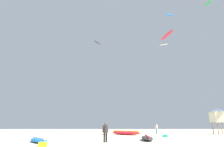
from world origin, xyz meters
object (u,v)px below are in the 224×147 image
Objects in this scene: kite_aloft_2 at (167,35)px; cooler_box at (43,144)px; lifeguard_tower at (218,115)px; kite_aloft_0 at (97,42)px; kite_grounded_far at (126,133)px; kite_aloft_4 at (164,45)px; kite_aloft_3 at (208,3)px; person_midground at (156,128)px; kite_aloft_1 at (169,15)px; kite_grounded_mid at (39,140)px; kite_grounded_near at (147,138)px; person_foreground at (105,131)px; gear_bag at (165,136)px.

cooler_box is at bearing -135.66° from kite_aloft_2.
kite_aloft_0 is at bearing 141.46° from lifeguard_tower.
kite_aloft_4 is at bearing 53.06° from kite_grounded_far.
kite_aloft_3 is at bearing -36.79° from kite_aloft_0.
kite_aloft_1 is at bearing -134.75° from person_midground.
kite_grounded_mid is 35.85m from kite_aloft_1.
cooler_box is at bearing -121.13° from kite_aloft_4.
kite_grounded_near is at bearing -120.22° from kite_aloft_1.
person_foreground reaches higher than kite_grounded_far.
lifeguard_tower is 1.78× the size of kite_aloft_3.
person_midground is at bearing 48.01° from kite_grounded_mid.
kite_aloft_4 reaches higher than gear_bag.
kite_aloft_0 reaches higher than person_foreground.
lifeguard_tower is 7.41× the size of cooler_box.
person_midground is 0.49× the size of kite_grounded_mid.
kite_aloft_1 is at bearing 26.56° from kite_grounded_far.
cooler_box is at bearing -92.18° from kite_aloft_0.
kite_aloft_2 is at bearing -15.86° from kite_grounded_far.
kite_grounded_mid is at bearing 114.41° from cooler_box.
kite_aloft_4 is (12.10, 16.10, 22.09)m from kite_grounded_far.
lifeguard_tower reaches higher than person_midground.
kite_grounded_far reaches higher than kite_grounded_mid.
person_foreground is 0.49× the size of kite_aloft_0.
kite_grounded_mid is at bearing -136.74° from kite_aloft_1.
kite_aloft_2 reaches higher than person_foreground.
kite_aloft_0 reaches higher than kite_grounded_far.
kite_aloft_3 reaches higher than kite_aloft_0.
kite_grounded_near is 18.85m from kite_aloft_2.
kite_grounded_mid is 3.51m from cooler_box.
cooler_box is at bearing -147.47° from kite_grounded_near.
person_foreground is at bearing -117.50° from kite_aloft_4.
kite_aloft_2 reaches higher than kite_grounded_far.
kite_grounded_mid is at bearing -167.33° from kite_grounded_near.
person_foreground is 39.02m from kite_aloft_0.
kite_grounded_near is at bearing -112.16° from kite_aloft_4.
kite_grounded_near is 1.01× the size of lifeguard_tower.
gear_bag is at bearing 28.74° from kite_grounded_mid.
cooler_box is 0.24× the size of kite_aloft_1.
gear_bag is at bearing -148.05° from lifeguard_tower.
kite_aloft_0 is (2.77, 31.45, 23.82)m from kite_grounded_mid.
gear_bag is (7.41, 7.16, -0.83)m from person_foreground.
kite_aloft_2 reaches higher than person_midground.
kite_aloft_3 is at bearing 29.01° from kite_grounded_mid.
kite_grounded_mid is at bearing -149.77° from lifeguard_tower.
kite_aloft_4 is at bearing 103.49° from lifeguard_tower.
kite_aloft_0 is (-5.99, 18.60, 23.73)m from kite_grounded_far.
kite_aloft_4 reaches higher than kite_aloft_2.
lifeguard_tower is 28.95m from cooler_box.
kite_aloft_2 is at bearing 54.37° from gear_bag.
kite_aloft_4 is (18.09, -2.50, -1.64)m from kite_aloft_0.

